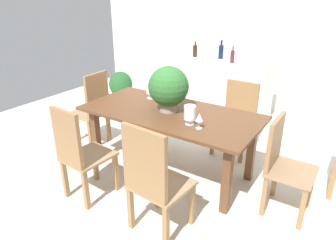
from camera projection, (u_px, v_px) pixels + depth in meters
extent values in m
plane|color=silver|center=(171.00, 168.00, 3.68)|extent=(7.04, 7.04, 0.00)
cube|color=silver|center=(254.00, 34.00, 5.17)|extent=(6.40, 0.10, 2.60)
cube|color=brown|center=(170.00, 113.00, 3.36)|extent=(1.97, 0.95, 0.03)
cube|color=brown|center=(96.00, 136.00, 3.68)|extent=(0.08, 0.08, 0.72)
cube|color=brown|center=(227.00, 180.00, 2.83)|extent=(0.08, 0.08, 0.72)
cube|color=brown|center=(132.00, 118.00, 4.20)|extent=(0.08, 0.08, 0.72)
cube|color=brown|center=(251.00, 151.00, 3.35)|extent=(0.08, 0.08, 0.72)
cube|color=olive|center=(213.00, 139.00, 3.93)|extent=(0.04, 0.04, 0.43)
cube|color=olive|center=(242.00, 147.00, 3.73)|extent=(0.04, 0.04, 0.43)
cube|color=olive|center=(225.00, 128.00, 4.23)|extent=(0.04, 0.04, 0.43)
cube|color=olive|center=(252.00, 135.00, 4.04)|extent=(0.04, 0.04, 0.43)
cube|color=#987855|center=(234.00, 121.00, 3.89)|extent=(0.47, 0.47, 0.03)
cube|color=olive|center=(242.00, 99.00, 3.96)|extent=(0.43, 0.04, 0.46)
cube|color=olive|center=(192.00, 204.00, 2.73)|extent=(0.05, 0.05, 0.43)
cube|color=olive|center=(158.00, 188.00, 2.96)|extent=(0.05, 0.05, 0.43)
cube|color=olive|center=(166.00, 227.00, 2.46)|extent=(0.05, 0.05, 0.43)
cube|color=olive|center=(131.00, 208.00, 2.68)|extent=(0.05, 0.05, 0.43)
cube|color=#987855|center=(161.00, 184.00, 2.62)|extent=(0.51, 0.49, 0.03)
cube|color=olive|center=(144.00, 164.00, 2.35)|extent=(0.43, 0.08, 0.59)
cube|color=olive|center=(89.00, 121.00, 4.47)|extent=(0.05, 0.05, 0.43)
cube|color=olive|center=(70.00, 130.00, 4.19)|extent=(0.05, 0.05, 0.43)
cube|color=olive|center=(108.00, 127.00, 4.28)|extent=(0.05, 0.05, 0.43)
cube|color=olive|center=(90.00, 136.00, 4.01)|extent=(0.05, 0.05, 0.43)
cube|color=#987855|center=(88.00, 113.00, 4.15)|extent=(0.46, 0.43, 0.03)
cube|color=olive|center=(97.00, 95.00, 3.93)|extent=(0.05, 0.39, 0.57)
cube|color=olive|center=(302.00, 209.00, 2.67)|extent=(0.04, 0.04, 0.43)
cube|color=olive|center=(310.00, 188.00, 2.96)|extent=(0.04, 0.04, 0.43)
cube|color=olive|center=(264.00, 196.00, 2.84)|extent=(0.04, 0.04, 0.43)
cube|color=olive|center=(275.00, 177.00, 3.12)|extent=(0.04, 0.04, 0.43)
cube|color=#987855|center=(291.00, 172.00, 2.81)|extent=(0.41, 0.45, 0.03)
cube|color=olive|center=(275.00, 142.00, 2.80)|extent=(0.04, 0.41, 0.48)
cube|color=olive|center=(116.00, 172.00, 3.21)|extent=(0.05, 0.05, 0.43)
cube|color=olive|center=(95.00, 163.00, 3.39)|extent=(0.05, 0.05, 0.43)
cube|color=olive|center=(86.00, 190.00, 2.92)|extent=(0.05, 0.05, 0.43)
cube|color=olive|center=(65.00, 179.00, 3.10)|extent=(0.05, 0.05, 0.43)
cube|color=#987855|center=(89.00, 156.00, 3.07)|extent=(0.43, 0.49, 0.03)
cube|color=olive|center=(67.00, 138.00, 2.80)|extent=(0.37, 0.07, 0.55)
cylinder|color=gray|center=(169.00, 106.00, 3.35)|extent=(0.20, 0.20, 0.11)
sphere|color=#2D662D|center=(169.00, 87.00, 3.27)|extent=(0.44, 0.44, 0.44)
sphere|color=#C64C56|center=(156.00, 84.00, 3.25)|extent=(0.05, 0.05, 0.05)
sphere|color=#C64C56|center=(174.00, 74.00, 3.33)|extent=(0.04, 0.04, 0.04)
sphere|color=#C64C56|center=(153.00, 81.00, 3.23)|extent=(0.04, 0.04, 0.04)
sphere|color=#C64C56|center=(159.00, 75.00, 3.39)|extent=(0.04, 0.04, 0.04)
sphere|color=#C64C56|center=(156.00, 85.00, 3.34)|extent=(0.05, 0.05, 0.05)
sphere|color=#C64C56|center=(177.00, 84.00, 3.35)|extent=(0.04, 0.04, 0.04)
cylinder|color=silver|center=(190.00, 124.00, 3.03)|extent=(0.09, 0.09, 0.01)
cylinder|color=silver|center=(190.00, 121.00, 3.02)|extent=(0.02, 0.02, 0.04)
cylinder|color=silver|center=(190.00, 112.00, 2.99)|extent=(0.12, 0.12, 0.14)
cylinder|color=silver|center=(151.00, 98.00, 3.76)|extent=(0.10, 0.10, 0.01)
cylinder|color=silver|center=(151.00, 95.00, 3.75)|extent=(0.03, 0.03, 0.05)
cylinder|color=silver|center=(151.00, 87.00, 3.71)|extent=(0.11, 0.11, 0.16)
cylinder|color=silver|center=(199.00, 128.00, 2.94)|extent=(0.06, 0.06, 0.00)
cylinder|color=silver|center=(199.00, 124.00, 2.93)|extent=(0.01, 0.01, 0.07)
cone|color=silver|center=(199.00, 117.00, 2.90)|extent=(0.08, 0.08, 0.08)
cube|color=white|center=(220.00, 90.00, 4.97)|extent=(1.54, 0.59, 0.96)
cylinder|color=black|center=(195.00, 51.00, 5.07)|extent=(0.07, 0.07, 0.19)
cylinder|color=black|center=(195.00, 43.00, 5.02)|extent=(0.02, 0.02, 0.06)
cylinder|color=#B2BFB7|center=(213.00, 53.00, 4.79)|extent=(0.06, 0.06, 0.23)
cylinder|color=#B2BFB7|center=(214.00, 44.00, 4.73)|extent=(0.02, 0.02, 0.06)
cylinder|color=#511E28|center=(232.00, 57.00, 4.65)|extent=(0.06, 0.06, 0.18)
cylinder|color=#511E28|center=(233.00, 48.00, 4.60)|extent=(0.02, 0.02, 0.07)
cylinder|color=#0F1E38|center=(221.00, 52.00, 4.93)|extent=(0.08, 0.08, 0.21)
cylinder|color=#0F1E38|center=(222.00, 43.00, 4.87)|extent=(0.03, 0.03, 0.08)
cube|color=olive|center=(336.00, 168.00, 3.00)|extent=(0.05, 0.05, 0.72)
cylinder|color=#423D38|center=(122.00, 98.00, 5.83)|extent=(0.30, 0.30, 0.18)
ellipsoid|color=#235628|center=(121.00, 84.00, 5.72)|extent=(0.44, 0.44, 0.48)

